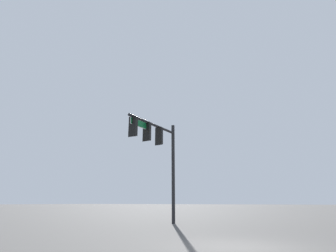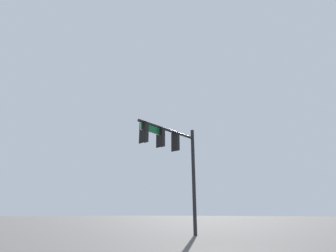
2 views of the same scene
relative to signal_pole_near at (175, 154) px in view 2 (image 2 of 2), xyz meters
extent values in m
cylinder|color=black|center=(-1.92, 0.17, -1.52)|extent=(0.25, 0.25, 7.18)
cylinder|color=black|center=(0.68, -0.06, 1.47)|extent=(5.23, 0.65, 0.17)
cube|color=black|center=(0.09, -0.01, 0.80)|extent=(0.08, 0.52, 1.30)
cube|color=black|center=(-0.10, 0.01, 0.80)|extent=(0.39, 0.35, 1.10)
cylinder|color=black|center=(-0.10, 0.01, 1.41)|extent=(0.04, 0.04, 0.12)
cylinder|color=#340503|center=(-0.30, 0.03, 1.13)|extent=(0.05, 0.22, 0.22)
cylinder|color=yellow|center=(-0.30, 0.03, 0.80)|extent=(0.05, 0.22, 0.22)
cylinder|color=black|center=(-0.30, 0.03, 0.47)|extent=(0.05, 0.22, 0.22)
cube|color=black|center=(1.53, -0.14, 0.80)|extent=(0.08, 0.52, 1.30)
cube|color=black|center=(1.34, -0.12, 0.80)|extent=(0.39, 0.35, 1.10)
cylinder|color=black|center=(1.34, -0.12, 1.41)|extent=(0.04, 0.04, 0.12)
cylinder|color=#340503|center=(1.14, -0.10, 1.13)|extent=(0.05, 0.22, 0.22)
cylinder|color=yellow|center=(1.14, -0.10, 0.80)|extent=(0.05, 0.22, 0.22)
cylinder|color=black|center=(1.14, -0.10, 0.47)|extent=(0.05, 0.22, 0.22)
cube|color=black|center=(2.96, -0.27, 0.80)|extent=(0.08, 0.52, 1.30)
cube|color=black|center=(2.77, -0.25, 0.80)|extent=(0.39, 0.35, 1.10)
cylinder|color=black|center=(2.77, -0.25, 1.41)|extent=(0.04, 0.04, 0.12)
cylinder|color=#340503|center=(2.57, -0.23, 1.13)|extent=(0.05, 0.22, 0.22)
cylinder|color=yellow|center=(2.57, -0.23, 0.80)|extent=(0.05, 0.22, 0.22)
cylinder|color=black|center=(2.57, -0.23, 0.47)|extent=(0.05, 0.22, 0.22)
cube|color=#0F602D|center=(2.28, -0.21, 1.17)|extent=(1.63, 0.19, 0.41)
cube|color=white|center=(2.28, -0.21, 1.17)|extent=(1.69, 0.18, 0.47)
camera|label=1|loc=(15.68, 8.63, -3.67)|focal=28.00mm
camera|label=2|loc=(13.79, 9.87, -3.78)|focal=28.00mm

